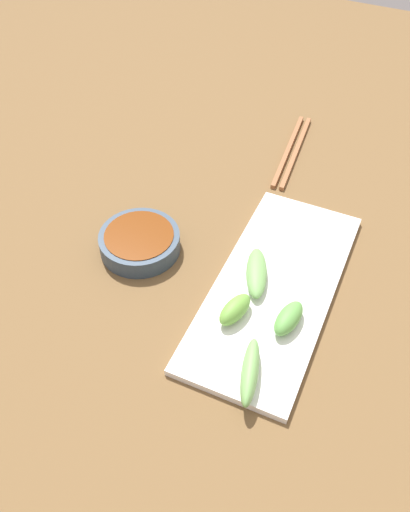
{
  "coord_description": "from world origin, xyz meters",
  "views": [
    {
      "loc": [
        0.2,
        -0.52,
        0.65
      ],
      "look_at": [
        -0.03,
        -0.02,
        0.05
      ],
      "focal_mm": 38.25,
      "sensor_mm": 36.0,
      "label": 1
    }
  ],
  "objects": [
    {
      "name": "broccoli_stalk_1",
      "position": [
        0.05,
        -0.09,
        0.05
      ],
      "size": [
        0.04,
        0.07,
        0.03
      ],
      "primitive_type": "ellipsoid",
      "rotation": [
        0.0,
        0.0,
        -0.26
      ],
      "color": "#69A53F",
      "rests_on": "serving_plate"
    },
    {
      "name": "broccoli_stalk_2",
      "position": [
        0.1,
        -0.17,
        0.05
      ],
      "size": [
        0.05,
        0.1,
        0.03
      ],
      "primitive_type": "ellipsoid",
      "rotation": [
        0.0,
        0.0,
        0.25
      ],
      "color": "#73AD5B",
      "rests_on": "serving_plate"
    },
    {
      "name": "tabletop",
      "position": [
        0.0,
        0.0,
        0.01
      ],
      "size": [
        2.1,
        2.1,
        0.02
      ],
      "primitive_type": "cube",
      "color": "brown",
      "rests_on": "ground"
    },
    {
      "name": "serving_plate",
      "position": [
        0.08,
        -0.02,
        0.03
      ],
      "size": [
        0.17,
        0.39,
        0.01
      ],
      "primitive_type": "cube",
      "color": "white",
      "rests_on": "tabletop"
    },
    {
      "name": "broccoli_stalk_0",
      "position": [
        0.12,
        -0.07,
        0.05
      ],
      "size": [
        0.04,
        0.07,
        0.03
      ],
      "primitive_type": "ellipsoid",
      "rotation": [
        0.0,
        0.0,
        -0.16
      ],
      "color": "#5D9F48",
      "rests_on": "serving_plate"
    },
    {
      "name": "sauce_bowl",
      "position": [
        -0.14,
        -0.02,
        0.04
      ],
      "size": [
        0.13,
        0.13,
        0.03
      ],
      "color": "#334456",
      "rests_on": "tabletop"
    },
    {
      "name": "chopsticks",
      "position": [
        0.0,
        0.32,
        0.02
      ],
      "size": [
        0.04,
        0.23,
        0.01
      ],
      "rotation": [
        0.0,
        0.0,
        0.08
      ],
      "color": "#925B36",
      "rests_on": "tabletop"
    },
    {
      "name": "broccoli_stalk_3",
      "position": [
        0.05,
        -0.01,
        0.04
      ],
      "size": [
        0.06,
        0.1,
        0.02
      ],
      "primitive_type": "ellipsoid",
      "rotation": [
        0.0,
        0.0,
        0.35
      ],
      "color": "#6FA658",
      "rests_on": "serving_plate"
    }
  ]
}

